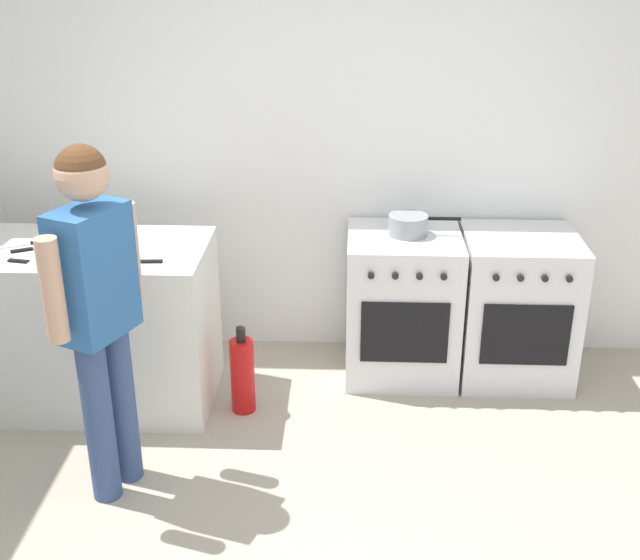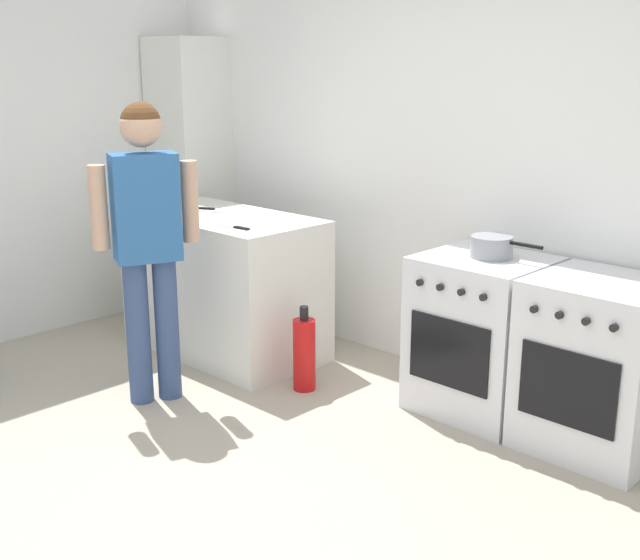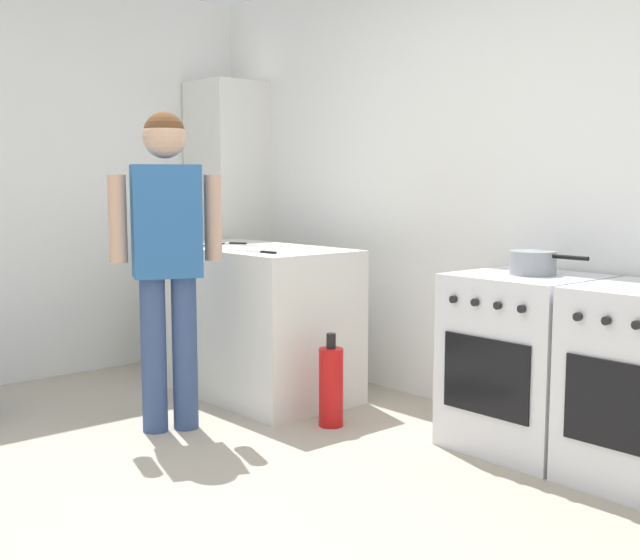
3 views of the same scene
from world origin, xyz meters
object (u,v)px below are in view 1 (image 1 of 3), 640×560
pot (409,225)px  knife_chef (34,263)px  knife_utility (139,262)px  fire_extinguisher (243,375)px  oven_right (516,307)px  knife_bread (43,247)px  knife_carving (22,244)px  person (96,297)px  oven_left (402,305)px

pot → knife_chef: 1.98m
knife_utility → fire_extinguisher: 0.84m
oven_right → knife_bread: size_ratio=2.62×
knife_utility → knife_carving: bearing=162.5°
knife_carving → fire_extinguisher: size_ratio=0.62×
knife_chef → knife_carving: same height
knife_utility → person: (-0.03, -0.58, 0.08)m
oven_left → knife_bread: (-1.89, -0.40, 0.48)m
knife_carving → fire_extinguisher: (1.14, -0.12, -0.69)m
knife_utility → pot: bearing=23.6°
knife_bread → fire_extinguisher: knife_bread is taller
knife_utility → knife_carving: (-0.67, 0.21, -0.00)m
person → fire_extinguisher: (0.50, 0.68, -0.76)m
knife_bread → knife_carving: same height
oven_left → pot: size_ratio=2.13×
knife_carving → pot: bearing=10.7°
oven_right → person: bearing=-150.4°
oven_left → person: person is taller
oven_right → knife_bread: 2.62m
oven_right → knife_utility: knife_utility is taller
oven_left → oven_right: same height
person → oven_left: bearing=40.0°
knife_chef → knife_bread: bearing=98.8°
fire_extinguisher → person: bearing=-126.8°
knife_utility → knife_bread: 0.57m
pot → knife_bread: bearing=-167.6°
knife_bread → oven_right: bearing=9.0°
knife_chef → knife_carving: (-0.16, 0.25, -0.00)m
knife_chef → knife_bread: (-0.03, 0.21, -0.00)m
oven_right → knife_chef: 2.63m
pot → fire_extinguisher: bearing=-150.7°
pot → knife_carving: size_ratio=1.28×
oven_left → person: bearing=-140.0°
pot → fire_extinguisher: 1.23m
oven_left → knife_bread: knife_bread is taller
oven_left → fire_extinguisher: (-0.87, -0.48, -0.21)m
knife_utility → fire_extinguisher: (0.47, 0.10, -0.69)m
oven_left → fire_extinguisher: 1.01m
knife_bread → fire_extinguisher: size_ratio=0.65×
oven_right → fire_extinguisher: (-1.52, -0.48, -0.21)m
knife_chef → person: (0.48, -0.54, 0.08)m
oven_right → pot: bearing=178.2°
knife_chef → fire_extinguisher: (0.99, 0.13, -0.69)m
fire_extinguisher → knife_bread: bearing=175.7°
pot → knife_carving: 2.07m
oven_right → oven_left: bearing=180.0°
knife_bread → person: 0.91m
person → knife_utility: bearing=86.8°
pot → fire_extinguisher: size_ratio=0.80×
knife_utility → fire_extinguisher: bearing=11.6°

